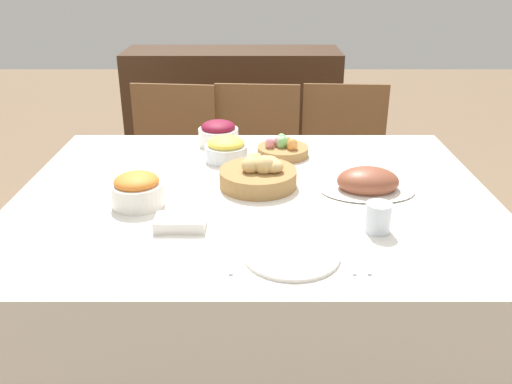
{
  "coord_description": "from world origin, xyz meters",
  "views": [
    {
      "loc": [
        0.01,
        -1.58,
        1.46
      ],
      "look_at": [
        0.0,
        -0.09,
        0.81
      ],
      "focal_mm": 38.0,
      "sensor_mm": 36.0,
      "label": 1
    }
  ],
  "objects": [
    {
      "name": "ham_platter",
      "position": [
        0.36,
        0.01,
        0.8
      ],
      "size": [
        0.3,
        0.21,
        0.09
      ],
      "color": "silver",
      "rests_on": "dining_table"
    },
    {
      "name": "chair_far_left",
      "position": [
        -0.42,
        0.92,
        0.48
      ],
      "size": [
        0.46,
        0.46,
        0.89
      ],
      "rotation": [
        0.0,
        0.0,
        -0.11
      ],
      "color": "brown",
      "rests_on": "ground"
    },
    {
      "name": "ground_plane",
      "position": [
        0.0,
        0.0,
        0.0
      ],
      "size": [
        12.0,
        12.0,
        0.0
      ],
      "primitive_type": "plane",
      "color": "#7F664C"
    },
    {
      "name": "bread_basket",
      "position": [
        0.02,
        0.05,
        0.81
      ],
      "size": [
        0.25,
        0.25,
        0.11
      ],
      "color": "#9E7542",
      "rests_on": "dining_table"
    },
    {
      "name": "chair_far_center",
      "position": [
        0.0,
        0.92,
        0.48
      ],
      "size": [
        0.45,
        0.45,
        0.89
      ],
      "rotation": [
        0.0,
        0.0,
        -0.07
      ],
      "color": "brown",
      "rests_on": "ground"
    },
    {
      "name": "pineapple_bowl",
      "position": [
        -0.1,
        0.3,
        0.81
      ],
      "size": [
        0.16,
        0.16,
        0.09
      ],
      "color": "silver",
      "rests_on": "dining_table"
    },
    {
      "name": "knife",
      "position": [
        0.24,
        -0.4,
        0.77
      ],
      "size": [
        0.02,
        0.18,
        0.0
      ],
      "rotation": [
        0.0,
        0.0,
        -0.03
      ],
      "color": "silver",
      "rests_on": "dining_table"
    },
    {
      "name": "butter_dish",
      "position": [
        -0.2,
        -0.24,
        0.79
      ],
      "size": [
        0.14,
        0.09,
        0.03
      ],
      "color": "silver",
      "rests_on": "dining_table"
    },
    {
      "name": "dinner_plate",
      "position": [
        0.09,
        -0.4,
        0.77
      ],
      "size": [
        0.24,
        0.24,
        0.01
      ],
      "color": "silver",
      "rests_on": "dining_table"
    },
    {
      "name": "beet_salad_bowl",
      "position": [
        -0.14,
        0.48,
        0.82
      ],
      "size": [
        0.16,
        0.16,
        0.1
      ],
      "color": "silver",
      "rests_on": "dining_table"
    },
    {
      "name": "fork",
      "position": [
        -0.05,
        -0.4,
        0.77
      ],
      "size": [
        0.02,
        0.18,
        0.0
      ],
      "rotation": [
        0.0,
        0.0,
        -0.03
      ],
      "color": "silver",
      "rests_on": "dining_table"
    },
    {
      "name": "chair_far_right",
      "position": [
        0.44,
        0.92,
        0.48
      ],
      "size": [
        0.44,
        0.44,
        0.89
      ],
      "rotation": [
        0.0,
        0.0,
        -0.06
      ],
      "color": "brown",
      "rests_on": "ground"
    },
    {
      "name": "dining_table",
      "position": [
        0.0,
        0.0,
        0.38
      ],
      "size": [
        1.5,
        1.19,
        0.77
      ],
      "color": "white",
      "rests_on": "ground"
    },
    {
      "name": "sideboard",
      "position": [
        -0.14,
        1.9,
        0.46
      ],
      "size": [
        1.35,
        0.44,
        0.91
      ],
      "color": "#3D2616",
      "rests_on": "ground"
    },
    {
      "name": "egg_basket",
      "position": [
        0.11,
        0.34,
        0.8
      ],
      "size": [
        0.19,
        0.19,
        0.08
      ],
      "color": "#9E7542",
      "rests_on": "dining_table"
    },
    {
      "name": "carrot_bowl",
      "position": [
        -0.35,
        -0.09,
        0.82
      ],
      "size": [
        0.16,
        0.16,
        0.1
      ],
      "color": "silver",
      "rests_on": "dining_table"
    },
    {
      "name": "spoon",
      "position": [
        0.27,
        -0.4,
        0.77
      ],
      "size": [
        0.02,
        0.18,
        0.0
      ],
      "rotation": [
        0.0,
        0.0,
        0.03
      ],
      "color": "silver",
      "rests_on": "dining_table"
    },
    {
      "name": "drinking_cup",
      "position": [
        0.34,
        -0.26,
        0.81
      ],
      "size": [
        0.07,
        0.07,
        0.08
      ],
      "color": "silver",
      "rests_on": "dining_table"
    }
  ]
}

